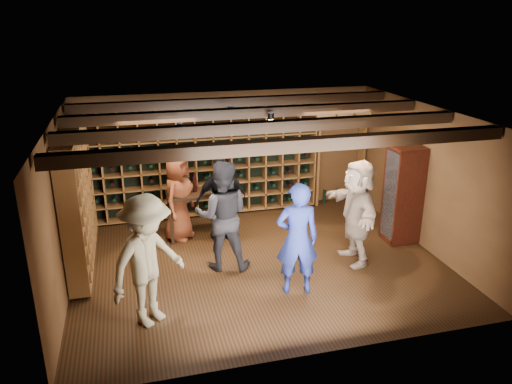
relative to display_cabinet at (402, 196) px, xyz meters
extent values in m
plane|color=#341E0E|center=(-2.71, -0.20, -0.86)|extent=(6.00, 6.00, 0.00)
plane|color=brown|center=(-2.71, 2.30, 0.39)|extent=(6.00, 0.00, 6.00)
plane|color=brown|center=(-2.71, -2.70, 0.39)|extent=(6.00, 0.00, 6.00)
plane|color=brown|center=(-5.71, -0.20, 0.39)|extent=(0.00, 5.00, 5.00)
plane|color=brown|center=(0.29, -0.20, 0.39)|extent=(0.00, 5.00, 5.00)
plane|color=black|center=(-2.71, -0.20, 1.64)|extent=(6.00, 6.00, 0.00)
cube|color=black|center=(-2.71, -1.80, 1.56)|extent=(5.90, 0.18, 0.16)
cube|color=black|center=(-2.71, -0.70, 1.56)|extent=(5.90, 0.18, 0.16)
cube|color=black|center=(-2.71, 0.40, 1.56)|extent=(5.90, 0.18, 0.16)
cube|color=black|center=(-2.71, 1.50, 1.56)|extent=(5.90, 0.18, 0.16)
cylinder|color=black|center=(-3.91, -0.20, 1.53)|extent=(0.10, 0.10, 0.10)
cylinder|color=black|center=(-2.41, 0.20, 1.53)|extent=(0.10, 0.10, 0.10)
cylinder|color=black|center=(-1.31, -0.50, 1.53)|extent=(0.10, 0.10, 0.10)
cylinder|color=black|center=(-2.91, 1.00, 1.53)|extent=(0.10, 0.10, 0.10)
cube|color=brown|center=(-3.24, 2.13, 0.29)|extent=(4.65, 0.30, 2.20)
cube|color=black|center=(-3.24, 2.13, 0.29)|extent=(4.56, 0.02, 2.16)
cube|color=brown|center=(-5.54, 0.62, 0.29)|extent=(0.30, 2.65, 2.20)
cube|color=black|center=(-5.54, 0.62, 0.29)|extent=(0.29, 0.02, 2.16)
cube|color=brown|center=(-0.31, 2.12, 0.99)|extent=(1.15, 0.32, 0.04)
cube|color=brown|center=(0.21, 2.12, 0.07)|extent=(0.05, 0.28, 1.85)
cube|color=brown|center=(-0.83, 2.12, 0.07)|extent=(0.05, 0.28, 1.85)
cube|color=tan|center=(-0.71, 2.12, 1.11)|extent=(0.40, 0.30, 0.20)
cube|color=tan|center=(-0.26, 2.12, 1.11)|extent=(0.40, 0.30, 0.20)
cube|color=tan|center=(0.09, 2.12, 1.11)|extent=(0.40, 0.30, 0.20)
cube|color=#3A120B|center=(0.01, 0.00, -0.81)|extent=(0.55, 0.50, 0.10)
cube|color=#3A120B|center=(0.01, 0.00, 0.04)|extent=(0.55, 0.50, 1.70)
cube|color=white|center=(-0.25, 0.00, 0.04)|extent=(0.01, 0.46, 1.60)
cube|color=#3A120B|center=(0.01, 0.00, 0.04)|extent=(0.50, 0.44, 0.02)
sphere|color=#59260C|center=(-0.01, 0.00, 0.14)|extent=(0.18, 0.18, 0.18)
imported|color=navy|center=(-2.41, -1.22, 0.00)|extent=(0.69, 0.52, 1.72)
imported|color=black|center=(-3.32, -0.20, 0.05)|extent=(1.02, 0.87, 1.81)
imported|color=maroon|center=(-3.88, 1.09, -0.05)|extent=(0.85, 0.94, 1.61)
imported|color=black|center=(-3.14, 0.86, -0.06)|extent=(0.98, 0.52, 1.60)
imported|color=#84795B|center=(-4.56, -1.49, 0.06)|extent=(1.34, 1.27, 1.82)
imported|color=tan|center=(-1.15, -0.53, 0.03)|extent=(0.56, 1.65, 1.76)
cube|color=black|center=(-3.52, 1.11, -0.01)|extent=(1.15, 0.58, 0.05)
cube|color=black|center=(-4.05, 0.87, -0.44)|extent=(0.06, 0.06, 0.82)
cube|color=black|center=(-2.99, 0.87, -0.44)|extent=(0.06, 0.06, 0.82)
cube|color=black|center=(-4.05, 1.35, -0.44)|extent=(0.06, 0.06, 0.82)
cube|color=black|center=(-2.99, 1.35, -0.44)|extent=(0.06, 0.06, 0.82)
cylinder|color=black|center=(-3.81, 1.16, 0.15)|extent=(0.07, 0.07, 0.28)
cylinder|color=black|center=(-3.57, 1.16, 0.15)|extent=(0.07, 0.07, 0.28)
cylinder|color=black|center=(-3.28, 1.16, 0.15)|extent=(0.07, 0.07, 0.28)
camera|label=1|loc=(-4.64, -7.45, 3.10)|focal=35.00mm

